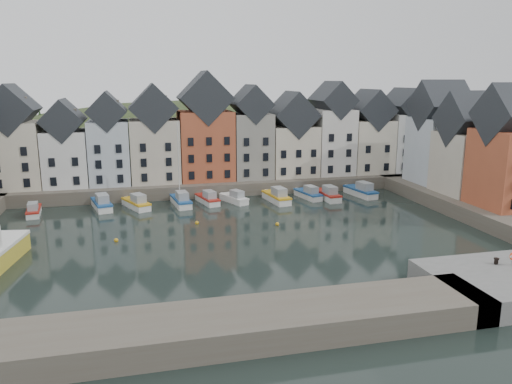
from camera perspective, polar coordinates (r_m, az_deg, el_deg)
name	(u,v)px	position (r m, az deg, el deg)	size (l,w,h in m)	color
ground	(240,241)	(58.48, -1.89, -5.57)	(260.00, 260.00, 0.00)	black
far_quay	(204,182)	(86.88, -5.91, 1.15)	(90.00, 16.00, 2.00)	#534B3F
right_quay	(496,207)	(76.89, 25.72, -1.60)	(14.00, 54.00, 2.00)	#534B3F
near_wall	(163,334)	(36.78, -10.57, -15.69)	(50.00, 6.00, 2.00)	#534B3F
hillside	(191,240)	(116.75, -7.42, -5.49)	(153.60, 70.40, 64.00)	#27351A
far_terrace	(224,137)	(84.17, -3.67, 6.25)	(72.37, 8.16, 17.78)	beige
right_terrace	(471,146)	(78.81, 23.40, 4.81)	(8.30, 24.25, 16.36)	silver
mooring_buoys	(200,229)	(62.85, -6.47, -4.19)	(20.50, 5.50, 0.50)	gold
boat_a	(34,211)	(75.52, -24.07, -1.98)	(2.25, 5.62, 2.10)	silver
boat_b	(102,204)	(75.61, -17.22, -1.30)	(3.57, 7.05, 2.59)	silver
boat_c	(137,203)	(74.71, -13.49, -1.27)	(4.34, 6.70, 2.47)	silver
boat_d	(181,200)	(74.92, -8.55, -0.95)	(2.87, 6.77, 12.55)	silver
boat_e	(208,199)	(75.81, -5.52, -0.81)	(3.25, 6.22, 2.29)	silver
boat_f	(234,198)	(76.14, -2.47, -0.72)	(3.86, 5.93, 2.18)	silver
boat_g	(277,197)	(76.43, 2.40, -0.57)	(3.09, 7.10, 2.64)	silver
boat_h	(308,194)	(79.12, 6.02, -0.23)	(3.05, 6.32, 2.33)	silver
boat_i	(328,195)	(78.79, 8.18, -0.31)	(2.53, 6.70, 2.52)	silver
boat_j	(361,191)	(81.97, 11.93, 0.08)	(3.31, 7.18, 2.65)	silver
mooring_bollard	(496,261)	(50.60, 25.77, -7.09)	(0.48, 0.48, 0.56)	black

